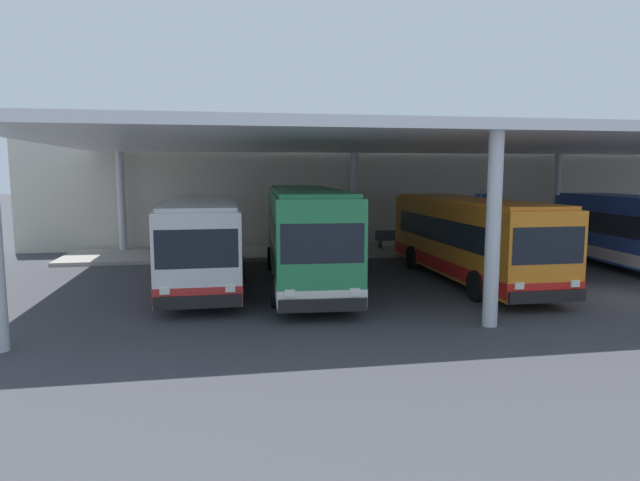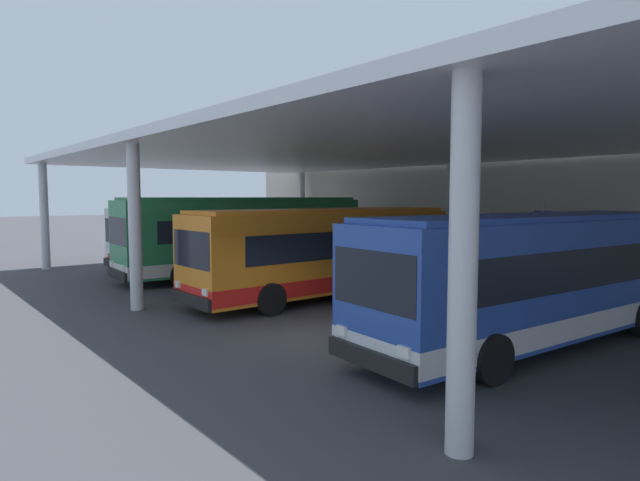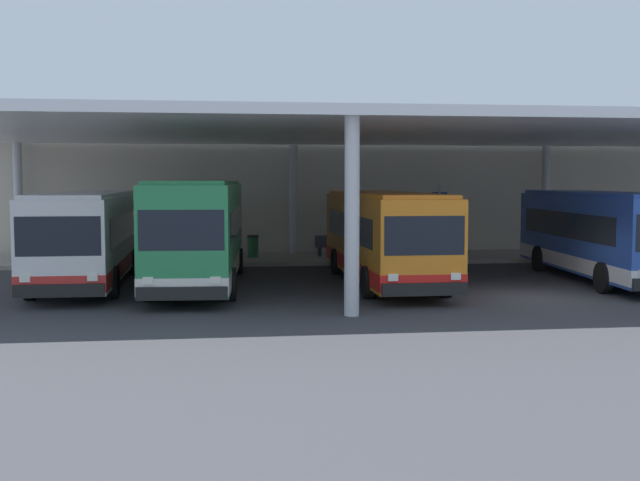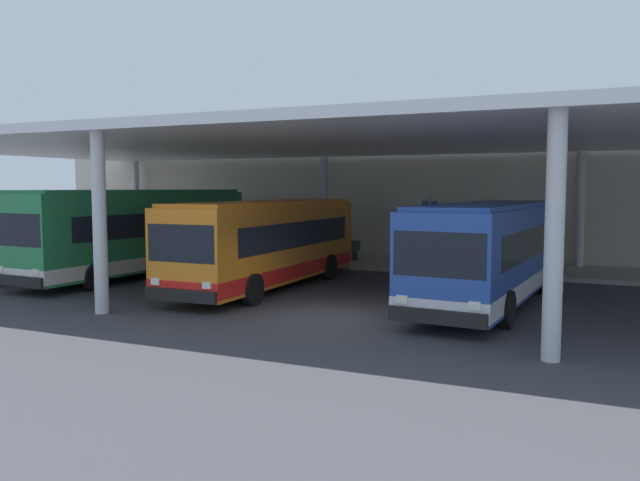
{
  "view_description": "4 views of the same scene",
  "coord_description": "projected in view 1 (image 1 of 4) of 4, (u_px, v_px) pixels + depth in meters",
  "views": [
    {
      "loc": [
        -13.24,
        -16.0,
        4.16
      ],
      "look_at": [
        -9.69,
        4.33,
        1.59
      ],
      "focal_mm": 30.62,
      "sensor_mm": 36.0,
      "label": 1
    },
    {
      "loc": [
        10.53,
        -8.57,
        3.59
      ],
      "look_at": [
        -6.24,
        5.09,
        1.82
      ],
      "focal_mm": 29.95,
      "sensor_mm": 36.0,
      "label": 2
    },
    {
      "loc": [
        -9.65,
        -22.68,
        3.6
      ],
      "look_at": [
        -6.24,
        3.43,
        1.54
      ],
      "focal_mm": 43.71,
      "sensor_mm": 36.0,
      "label": 3
    },
    {
      "loc": [
        7.06,
        -16.38,
        3.65
      ],
      "look_at": [
        -2.24,
        4.28,
        1.74
      ],
      "focal_mm": 35.25,
      "sensor_mm": 36.0,
      "label": 4
    }
  ],
  "objects": [
    {
      "name": "station_building_facade",
      "position": [
        448.0,
        186.0,
        32.67
      ],
      "size": [
        48.0,
        1.6,
        6.75
      ],
      "primitive_type": "cube",
      "color": "beige",
      "rests_on": "ground"
    },
    {
      "name": "trash_bin",
      "position": [
        325.0,
        240.0,
        28.34
      ],
      "size": [
        0.52,
        0.52,
        0.98
      ],
      "color": "#236638",
      "rests_on": "platform_kerb"
    },
    {
      "name": "banner_sign",
      "position": [
        480.0,
        214.0,
        28.89
      ],
      "size": [
        0.7,
        0.12,
        3.2
      ],
      "color": "#B2B2B7",
      "rests_on": "platform_kerb"
    },
    {
      "name": "bus_middle_bay",
      "position": [
        469.0,
        238.0,
        21.0
      ],
      "size": [
        2.77,
        10.54,
        3.17
      ],
      "color": "orange",
      "rests_on": "ground"
    },
    {
      "name": "bench_waiting",
      "position": [
        392.0,
        239.0,
        29.13
      ],
      "size": [
        1.8,
        0.45,
        0.92
      ],
      "color": "#4C515B",
      "rests_on": "platform_kerb"
    },
    {
      "name": "canopy_shelter",
      "position": [
        540.0,
        145.0,
        23.14
      ],
      "size": [
        40.0,
        17.0,
        5.55
      ],
      "color": "silver",
      "rests_on": "ground"
    },
    {
      "name": "bus_nearest_bay",
      "position": [
        202.0,
        240.0,
        20.31
      ],
      "size": [
        2.81,
        10.56,
        3.17
      ],
      "color": "white",
      "rests_on": "ground"
    },
    {
      "name": "bus_second_bay",
      "position": [
        305.0,
        235.0,
        20.36
      ],
      "size": [
        3.21,
        11.46,
        3.57
      ],
      "color": "#28844C",
      "rests_on": "ground"
    },
    {
      "name": "ground_plane",
      "position": [
        624.0,
        297.0,
        18.42
      ],
      "size": [
        200.0,
        200.0,
        0.0
      ],
      "primitive_type": "plane",
      "color": "#3D3D42"
    },
    {
      "name": "platform_kerb",
      "position": [
        470.0,
        247.0,
        29.89
      ],
      "size": [
        42.0,
        4.5,
        0.18
      ],
      "primitive_type": "cube",
      "color": "#A39E93",
      "rests_on": "ground"
    }
  ]
}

